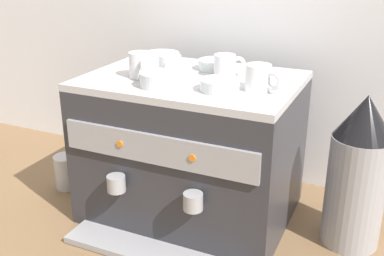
{
  "coord_description": "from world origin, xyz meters",
  "views": [
    {
      "loc": [
        0.59,
        -1.3,
        0.87
      ],
      "look_at": [
        0.0,
        0.0,
        0.31
      ],
      "focal_mm": 43.69,
      "sensor_mm": 36.0,
      "label": 1
    }
  ],
  "objects_px": {
    "ceramic_bowl_0": "(162,57)",
    "ceramic_bowl_3": "(220,85)",
    "ceramic_cup_0": "(226,66)",
    "ceramic_cup_2": "(141,65)",
    "milk_pitcher": "(67,172)",
    "ceramic_bowl_1": "(159,80)",
    "ceramic_cup_3": "(170,66)",
    "ceramic_cup_1": "(259,78)",
    "coffee_grinder": "(358,173)",
    "ceramic_bowl_2": "(215,65)",
    "espresso_machine": "(191,148)"
  },
  "relations": [
    {
      "from": "ceramic_bowl_0",
      "to": "ceramic_bowl_3",
      "type": "xyz_separation_m",
      "value": [
        0.32,
        -0.25,
        0.0
      ]
    },
    {
      "from": "ceramic_cup_3",
      "to": "ceramic_bowl_1",
      "type": "relative_size",
      "value": 0.97
    },
    {
      "from": "ceramic_cup_1",
      "to": "ceramic_bowl_1",
      "type": "height_order",
      "value": "ceramic_cup_1"
    },
    {
      "from": "ceramic_cup_0",
      "to": "ceramic_cup_2",
      "type": "xyz_separation_m",
      "value": [
        -0.24,
        -0.12,
        0.0
      ]
    },
    {
      "from": "ceramic_cup_3",
      "to": "ceramic_bowl_1",
      "type": "bearing_deg",
      "value": -79.63
    },
    {
      "from": "ceramic_bowl_2",
      "to": "ceramic_bowl_0",
      "type": "bearing_deg",
      "value": 173.37
    },
    {
      "from": "ceramic_bowl_0",
      "to": "ceramic_bowl_1",
      "type": "bearing_deg",
      "value": -63.85
    },
    {
      "from": "ceramic_bowl_3",
      "to": "coffee_grinder",
      "type": "relative_size",
      "value": 0.23
    },
    {
      "from": "espresso_machine",
      "to": "ceramic_bowl_1",
      "type": "height_order",
      "value": "ceramic_bowl_1"
    },
    {
      "from": "ceramic_cup_1",
      "to": "ceramic_bowl_3",
      "type": "distance_m",
      "value": 0.11
    },
    {
      "from": "ceramic_bowl_3",
      "to": "coffee_grinder",
      "type": "bearing_deg",
      "value": 19.48
    },
    {
      "from": "ceramic_bowl_1",
      "to": "milk_pitcher",
      "type": "xyz_separation_m",
      "value": [
        -0.46,
        0.09,
        -0.44
      ]
    },
    {
      "from": "ceramic_cup_3",
      "to": "espresso_machine",
      "type": "bearing_deg",
      "value": 17.27
    },
    {
      "from": "ceramic_cup_2",
      "to": "coffee_grinder",
      "type": "distance_m",
      "value": 0.74
    },
    {
      "from": "ceramic_bowl_0",
      "to": "ceramic_bowl_3",
      "type": "height_order",
      "value": "same"
    },
    {
      "from": "coffee_grinder",
      "to": "ceramic_cup_0",
      "type": "bearing_deg",
      "value": 179.22
    },
    {
      "from": "ceramic_cup_0",
      "to": "ceramic_bowl_3",
      "type": "relative_size",
      "value": 0.81
    },
    {
      "from": "milk_pitcher",
      "to": "ceramic_bowl_1",
      "type": "bearing_deg",
      "value": -11.17
    },
    {
      "from": "ceramic_bowl_1",
      "to": "ceramic_cup_3",
      "type": "bearing_deg",
      "value": 100.37
    },
    {
      "from": "espresso_machine",
      "to": "ceramic_bowl_2",
      "type": "height_order",
      "value": "ceramic_bowl_2"
    },
    {
      "from": "ceramic_cup_1",
      "to": "milk_pitcher",
      "type": "relative_size",
      "value": 0.88
    },
    {
      "from": "ceramic_bowl_1",
      "to": "coffee_grinder",
      "type": "xyz_separation_m",
      "value": [
        0.57,
        0.17,
        -0.26
      ]
    },
    {
      "from": "ceramic_cup_0",
      "to": "ceramic_bowl_2",
      "type": "bearing_deg",
      "value": 131.11
    },
    {
      "from": "ceramic_cup_1",
      "to": "ceramic_bowl_0",
      "type": "relative_size",
      "value": 0.92
    },
    {
      "from": "ceramic_bowl_1",
      "to": "coffee_grinder",
      "type": "height_order",
      "value": "ceramic_bowl_1"
    },
    {
      "from": "ceramic_bowl_0",
      "to": "milk_pitcher",
      "type": "relative_size",
      "value": 0.96
    },
    {
      "from": "ceramic_bowl_1",
      "to": "milk_pitcher",
      "type": "bearing_deg",
      "value": 168.83
    },
    {
      "from": "espresso_machine",
      "to": "coffee_grinder",
      "type": "height_order",
      "value": "same"
    },
    {
      "from": "ceramic_cup_3",
      "to": "ceramic_bowl_0",
      "type": "distance_m",
      "value": 0.21
    },
    {
      "from": "ceramic_cup_0",
      "to": "ceramic_cup_2",
      "type": "height_order",
      "value": "ceramic_cup_2"
    },
    {
      "from": "ceramic_cup_2",
      "to": "coffee_grinder",
      "type": "relative_size",
      "value": 0.21
    },
    {
      "from": "espresso_machine",
      "to": "ceramic_bowl_0",
      "type": "height_order",
      "value": "ceramic_bowl_0"
    },
    {
      "from": "espresso_machine",
      "to": "ceramic_cup_3",
      "type": "distance_m",
      "value": 0.29
    },
    {
      "from": "ceramic_bowl_1",
      "to": "milk_pitcher",
      "type": "relative_size",
      "value": 0.86
    },
    {
      "from": "ceramic_cup_2",
      "to": "ceramic_bowl_1",
      "type": "xyz_separation_m",
      "value": [
        0.1,
        -0.06,
        -0.02
      ]
    },
    {
      "from": "ceramic_cup_1",
      "to": "ceramic_bowl_0",
      "type": "height_order",
      "value": "ceramic_cup_1"
    },
    {
      "from": "ceramic_cup_0",
      "to": "ceramic_cup_2",
      "type": "relative_size",
      "value": 0.88
    },
    {
      "from": "ceramic_cup_0",
      "to": "milk_pitcher",
      "type": "height_order",
      "value": "ceramic_cup_0"
    },
    {
      "from": "ceramic_bowl_2",
      "to": "ceramic_bowl_3",
      "type": "bearing_deg",
      "value": -65.0
    },
    {
      "from": "ceramic_cup_2",
      "to": "coffee_grinder",
      "type": "xyz_separation_m",
      "value": [
        0.67,
        0.11,
        -0.28
      ]
    },
    {
      "from": "ceramic_bowl_3",
      "to": "ceramic_bowl_0",
      "type": "bearing_deg",
      "value": 142.11
    },
    {
      "from": "ceramic_cup_1",
      "to": "coffee_grinder",
      "type": "bearing_deg",
      "value": 17.42
    },
    {
      "from": "ceramic_cup_1",
      "to": "coffee_grinder",
      "type": "relative_size",
      "value": 0.24
    },
    {
      "from": "ceramic_cup_0",
      "to": "milk_pitcher",
      "type": "bearing_deg",
      "value": -171.74
    },
    {
      "from": "ceramic_cup_0",
      "to": "ceramic_cup_1",
      "type": "relative_size",
      "value": 0.8
    },
    {
      "from": "ceramic_bowl_0",
      "to": "ceramic_bowl_3",
      "type": "relative_size",
      "value": 1.1
    },
    {
      "from": "ceramic_cup_0",
      "to": "ceramic_bowl_2",
      "type": "height_order",
      "value": "ceramic_cup_0"
    },
    {
      "from": "ceramic_bowl_1",
      "to": "ceramic_bowl_0",
      "type": "bearing_deg",
      "value": 116.15
    },
    {
      "from": "espresso_machine",
      "to": "ceramic_bowl_2",
      "type": "distance_m",
      "value": 0.29
    },
    {
      "from": "ceramic_cup_2",
      "to": "milk_pitcher",
      "type": "bearing_deg",
      "value": 175.59
    }
  ]
}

